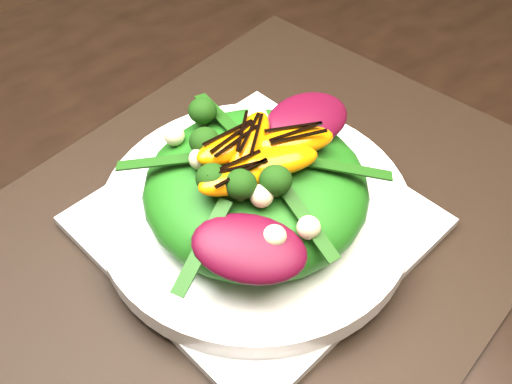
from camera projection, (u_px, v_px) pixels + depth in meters
dining_table at (109, 276)px, 0.54m from camera, size 1.60×0.90×0.75m
placemat at (256, 227)px, 0.55m from camera, size 0.64×0.54×0.00m
plate_base at (256, 222)px, 0.54m from camera, size 0.29×0.29×0.01m
salad_bowl at (256, 211)px, 0.53m from camera, size 0.35×0.35×0.02m
lettuce_mound at (256, 188)px, 0.51m from camera, size 0.21×0.21×0.07m
radicchio_leaf at (308, 119)px, 0.52m from camera, size 0.09×0.06×0.02m
orange_segment at (214, 149)px, 0.48m from camera, size 0.07×0.04×0.02m
broccoli_floret at (178, 171)px, 0.46m from camera, size 0.04×0.04×0.04m
macadamia_nut at (326, 159)px, 0.48m from camera, size 0.02×0.02×0.02m
balsamic_drizzle at (214, 141)px, 0.47m from camera, size 0.05×0.01×0.00m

